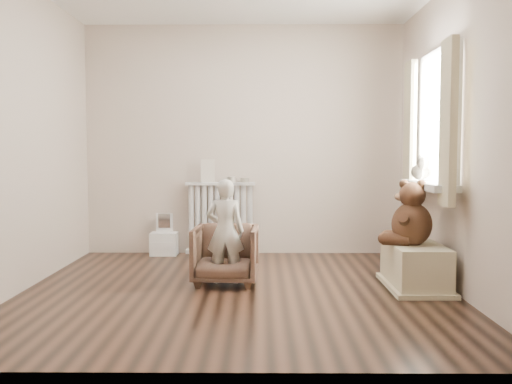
{
  "coord_description": "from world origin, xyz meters",
  "views": [
    {
      "loc": [
        0.19,
        -4.73,
        1.16
      ],
      "look_at": [
        0.15,
        0.45,
        0.8
      ],
      "focal_mm": 40.0,
      "sensor_mm": 36.0,
      "label": 1
    }
  ],
  "objects_px": {
    "toy_vanity": "(164,231)",
    "armchair": "(226,254)",
    "radiator": "(221,220)",
    "toy_bench": "(415,265)",
    "plush_cat": "(420,170)",
    "child": "(225,231)",
    "teddy_bear": "(412,210)"
  },
  "relations": [
    {
      "from": "toy_bench",
      "to": "plush_cat",
      "type": "relative_size",
      "value": 3.03
    },
    {
      "from": "toy_vanity",
      "to": "toy_bench",
      "type": "relative_size",
      "value": 0.58
    },
    {
      "from": "teddy_bear",
      "to": "plush_cat",
      "type": "relative_size",
      "value": 2.04
    },
    {
      "from": "toy_vanity",
      "to": "armchair",
      "type": "relative_size",
      "value": 0.82
    },
    {
      "from": "teddy_bear",
      "to": "toy_bench",
      "type": "bearing_deg",
      "value": 52.55
    },
    {
      "from": "radiator",
      "to": "toy_bench",
      "type": "height_order",
      "value": "radiator"
    },
    {
      "from": "toy_vanity",
      "to": "plush_cat",
      "type": "relative_size",
      "value": 1.76
    },
    {
      "from": "armchair",
      "to": "radiator",
      "type": "bearing_deg",
      "value": 98.9
    },
    {
      "from": "radiator",
      "to": "toy_bench",
      "type": "distance_m",
      "value": 2.38
    },
    {
      "from": "armchair",
      "to": "child",
      "type": "height_order",
      "value": "child"
    },
    {
      "from": "toy_vanity",
      "to": "armchair",
      "type": "bearing_deg",
      "value": -60.71
    },
    {
      "from": "radiator",
      "to": "teddy_bear",
      "type": "height_order",
      "value": "teddy_bear"
    },
    {
      "from": "toy_bench",
      "to": "plush_cat",
      "type": "bearing_deg",
      "value": 70.85
    },
    {
      "from": "toy_bench",
      "to": "radiator",
      "type": "bearing_deg",
      "value": 138.66
    },
    {
      "from": "radiator",
      "to": "armchair",
      "type": "height_order",
      "value": "radiator"
    },
    {
      "from": "toy_bench",
      "to": "teddy_bear",
      "type": "distance_m",
      "value": 0.47
    },
    {
      "from": "child",
      "to": "plush_cat",
      "type": "height_order",
      "value": "plush_cat"
    },
    {
      "from": "armchair",
      "to": "teddy_bear",
      "type": "xyz_separation_m",
      "value": [
        1.59,
        -0.17,
        0.41
      ]
    },
    {
      "from": "child",
      "to": "plush_cat",
      "type": "bearing_deg",
      "value": -166.9
    },
    {
      "from": "toy_vanity",
      "to": "armchair",
      "type": "distance_m",
      "value": 1.6
    },
    {
      "from": "radiator",
      "to": "child",
      "type": "height_order",
      "value": "child"
    },
    {
      "from": "armchair",
      "to": "teddy_bear",
      "type": "height_order",
      "value": "teddy_bear"
    },
    {
      "from": "child",
      "to": "toy_vanity",
      "type": "bearing_deg",
      "value": -58.42
    },
    {
      "from": "teddy_bear",
      "to": "toy_vanity",
      "type": "bearing_deg",
      "value": 166.86
    },
    {
      "from": "toy_bench",
      "to": "plush_cat",
      "type": "height_order",
      "value": "plush_cat"
    },
    {
      "from": "plush_cat",
      "to": "armchair",
      "type": "bearing_deg",
      "value": 172.17
    },
    {
      "from": "armchair",
      "to": "toy_bench",
      "type": "height_order",
      "value": "armchair"
    },
    {
      "from": "toy_vanity",
      "to": "plush_cat",
      "type": "bearing_deg",
      "value": -23.89
    },
    {
      "from": "armchair",
      "to": "toy_bench",
      "type": "relative_size",
      "value": 0.71
    },
    {
      "from": "radiator",
      "to": "armchair",
      "type": "distance_m",
      "value": 1.44
    },
    {
      "from": "child",
      "to": "toy_bench",
      "type": "xyz_separation_m",
      "value": [
        1.64,
        -0.09,
        -0.28
      ]
    },
    {
      "from": "toy_vanity",
      "to": "teddy_bear",
      "type": "xyz_separation_m",
      "value": [
        2.38,
        -1.56,
        0.4
      ]
    }
  ]
}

